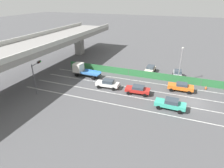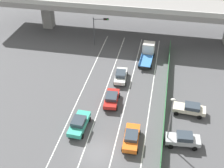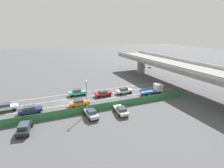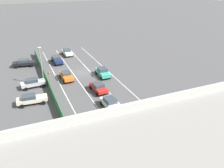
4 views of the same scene
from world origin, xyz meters
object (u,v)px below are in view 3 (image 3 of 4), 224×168
flatbed_truck_blue (155,89)px  parked_wagon_silver (91,113)px  car_taxi_teal (77,92)px  traffic_light (146,71)px  car_sedan_white (6,107)px  car_sedan_red (103,93)px  car_sedan_navy (30,110)px  parked_sedan_cream (121,110)px  parked_sedan_dark (24,127)px  car_taxi_orange (79,103)px  car_hatchback_white (124,90)px  traffic_cone (60,113)px  street_lamp (87,94)px

flatbed_truck_blue → parked_wagon_silver: 20.64m
car_taxi_teal → traffic_light: (-2.78, 22.96, 3.01)m
traffic_light → car_sedan_white: bearing=-81.0°
traffic_light → car_sedan_red: bearing=-70.8°
car_sedan_navy → parked_sedan_cream: size_ratio=0.99×
parked_sedan_cream → traffic_light: bearing=134.8°
flatbed_truck_blue → traffic_light: traffic_light is taller
car_taxi_teal → parked_sedan_dark: (13.99, -11.98, -0.02)m
car_sedan_navy → car_taxi_orange: car_sedan_navy is taller
parked_wagon_silver → car_sedan_white: bearing=-122.0°
car_taxi_teal → parked_sedan_cream: (14.15, 5.90, -0.04)m
car_taxi_teal → traffic_light: 23.32m
car_taxi_orange → parked_wagon_silver: bearing=8.9°
car_hatchback_white → car_taxi_orange: car_hatchback_white is taller
parked_wagon_silver → traffic_light: traffic_light is taller
parked_wagon_silver → traffic_light: size_ratio=0.78×
car_sedan_white → car_hatchback_white: 27.94m
traffic_cone → traffic_light: bearing=113.4°
car_hatchback_white → street_lamp: (7.95, -12.37, 3.45)m
street_lamp → car_sedan_red: bearing=142.2°
car_sedan_red → car_sedan_white: bearing=-89.3°
car_sedan_white → car_taxi_orange: 15.29m
car_taxi_teal → flatbed_truck_blue: size_ratio=0.78×
car_hatchback_white → traffic_light: 12.99m
parked_sedan_cream → street_lamp: street_lamp is taller
flatbed_truck_blue → parked_wagon_silver: size_ratio=1.39×
traffic_light → street_lamp: bearing=-58.8°
parked_sedan_dark → parked_wagon_silver: (-0.71, 11.82, 0.02)m
street_lamp → flatbed_truck_blue: bearing=102.4°
car_hatchback_white → car_taxi_teal: 12.44m
car_sedan_navy → flatbed_truck_blue: bearing=89.8°
car_sedan_navy → traffic_light: traffic_light is taller
street_lamp → car_taxi_teal: bearing=177.9°
car_sedan_white → car_sedan_red: size_ratio=1.00×
traffic_light → parked_sedan_cream: bearing=-45.2°
car_hatchback_white → car_sedan_red: 5.98m
car_hatchback_white → flatbed_truck_blue: size_ratio=0.74×
parked_sedan_cream → traffic_light: 24.22m
car_taxi_teal → traffic_cone: (9.62, -5.63, -0.59)m
car_taxi_teal → parked_wagon_silver: 13.28m
car_sedan_navy → traffic_cone: size_ratio=6.57×
car_sedan_white → parked_sedan_dark: car_sedan_white is taller
car_sedan_white → car_hatchback_white: car_sedan_white is taller
car_hatchback_white → parked_sedan_dark: (10.57, -23.94, 0.00)m
parked_sedan_dark → street_lamp: bearing=102.8°
car_taxi_teal → car_sedan_navy: bearing=-58.6°
parked_wagon_silver → traffic_light: bearing=124.8°
car_taxi_orange → parked_wagon_silver: (6.25, 0.97, 0.02)m
car_hatchback_white → parked_sedan_cream: car_hatchback_white is taller
car_sedan_red → street_lamp: (8.25, -6.40, 3.49)m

